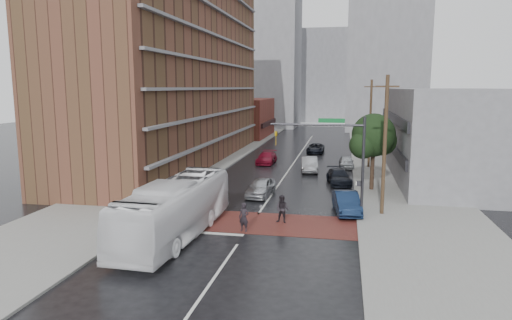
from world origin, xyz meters
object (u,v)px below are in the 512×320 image
at_px(car_travel_c, 267,158).
at_px(car_parked_mid, 339,177).
at_px(pedestrian_b, 282,209).
at_px(car_parked_near, 347,203).
at_px(car_parked_far, 346,162).
at_px(transit_bus, 176,209).
at_px(car_travel_a, 261,187).
at_px(car_travel_b, 309,164).
at_px(pedestrian_a, 244,217).
at_px(suv_travel, 316,148).

xyz_separation_m(car_travel_c, car_parked_mid, (8.77, -10.30, -0.01)).
relative_size(pedestrian_b, car_parked_near, 0.41).
distance_m(car_travel_c, car_parked_far, 9.56).
xyz_separation_m(car_travel_c, car_parked_near, (9.48, -20.56, 0.08)).
relative_size(transit_bus, car_travel_a, 2.78).
bearing_deg(car_travel_b, car_travel_a, -111.15).
distance_m(pedestrian_a, car_travel_c, 26.39).
height_order(car_travel_a, car_travel_c, car_travel_a).
height_order(pedestrian_a, car_travel_a, pedestrian_a).
bearing_deg(car_parked_far, car_parked_near, -92.04).
distance_m(car_travel_c, car_parked_near, 22.64).
bearing_deg(car_travel_a, car_parked_far, 70.73).
distance_m(pedestrian_b, car_parked_far, 23.11).
bearing_deg(suv_travel, car_parked_near, -80.47).
height_order(car_travel_c, suv_travel, car_travel_c).
distance_m(transit_bus, car_travel_b, 24.52).
distance_m(transit_bus, car_parked_mid, 20.18).
distance_m(car_travel_c, suv_travel, 11.39).
xyz_separation_m(car_travel_c, car_parked_far, (9.48, -1.21, -0.01)).
bearing_deg(pedestrian_b, car_travel_a, 121.09).
bearing_deg(car_parked_far, pedestrian_a, -106.52).
bearing_deg(pedestrian_a, car_parked_far, 92.49).
xyz_separation_m(transit_bus, car_travel_c, (0.86, 28.01, -1.06)).
relative_size(car_parked_near, car_parked_far, 1.16).
bearing_deg(car_travel_c, pedestrian_b, -76.12).
relative_size(pedestrian_a, car_travel_c, 0.38).
relative_size(transit_bus, car_travel_c, 2.61).
xyz_separation_m(pedestrian_a, pedestrian_b, (2.16, 2.31, 0.03)).
bearing_deg(car_parked_far, pedestrian_b, -102.75).
relative_size(transit_bus, suv_travel, 2.64).
relative_size(car_travel_a, car_travel_b, 0.94).
relative_size(transit_bus, pedestrian_a, 6.80).
bearing_deg(pedestrian_b, car_parked_near, 47.83).
distance_m(transit_bus, suv_travel, 38.62).
relative_size(car_travel_b, car_parked_near, 1.03).
height_order(transit_bus, car_parked_far, transit_bus).
xyz_separation_m(car_travel_b, car_parked_mid, (3.27, -5.95, -0.10)).
height_order(transit_bus, car_travel_a, transit_bus).
bearing_deg(suv_travel, car_travel_c, -115.75).
height_order(suv_travel, car_parked_far, car_parked_far).
bearing_deg(car_parked_near, pedestrian_a, -147.11).
distance_m(car_travel_a, car_travel_b, 12.65).
relative_size(pedestrian_a, car_parked_far, 0.46).
bearing_deg(car_parked_near, car_travel_b, 95.48).
xyz_separation_m(car_travel_b, suv_travel, (-0.25, 14.46, -0.13)).
bearing_deg(car_travel_a, car_parked_near, -23.48).
height_order(pedestrian_a, car_travel_b, pedestrian_a).
height_order(transit_bus, car_parked_near, transit_bus).
xyz_separation_m(suv_travel, car_parked_far, (4.24, -11.32, 0.03)).
height_order(transit_bus, suv_travel, transit_bus).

